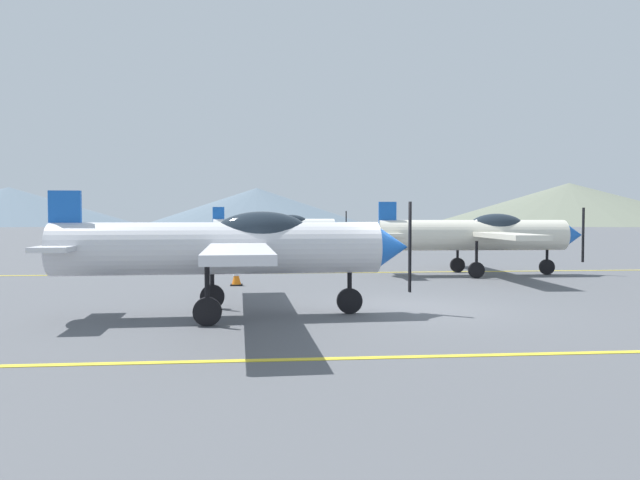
{
  "coord_description": "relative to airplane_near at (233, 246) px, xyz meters",
  "views": [
    {
      "loc": [
        -3.39,
        -13.47,
        2.11
      ],
      "look_at": [
        -1.14,
        10.0,
        1.2
      ],
      "focal_mm": 33.88,
      "sensor_mm": 36.0,
      "label": 1
    }
  ],
  "objects": [
    {
      "name": "hill_centerleft",
      "position": [
        -0.61,
        125.95,
        2.85
      ],
      "size": [
        52.43,
        52.43,
        8.68
      ],
      "primitive_type": "cone",
      "color": "slate",
      "rests_on": "ground_plane"
    },
    {
      "name": "hill_centerright",
      "position": [
        80.92,
        138.9,
        4.0
      ],
      "size": [
        73.76,
        73.76,
        10.97
      ],
      "primitive_type": "cone",
      "color": "slate",
      "rests_on": "ground_plane"
    },
    {
      "name": "apron_line_near",
      "position": [
        4.0,
        -4.03,
        -1.48
      ],
      "size": [
        80.0,
        0.16,
        0.01
      ],
      "primitive_type": "cube",
      "color": "yellow",
      "rests_on": "ground_plane"
    },
    {
      "name": "apron_line_far",
      "position": [
        4.0,
        9.59,
        -1.48
      ],
      "size": [
        80.0,
        0.16,
        0.01
      ],
      "primitive_type": "cube",
      "color": "yellow",
      "rests_on": "ground_plane"
    },
    {
      "name": "airplane_far",
      "position": [
        1.59,
        20.9,
        0.0
      ],
      "size": [
        7.71,
        8.85,
        2.64
      ],
      "color": "white",
      "rests_on": "ground_plane"
    },
    {
      "name": "hill_left",
      "position": [
        -61.66,
        142.79,
        3.22
      ],
      "size": [
        62.45,
        62.45,
        9.41
      ],
      "primitive_type": "cone",
      "color": "slate",
      "rests_on": "ground_plane"
    },
    {
      "name": "airplane_mid",
      "position": [
        8.45,
        8.26,
        0.0
      ],
      "size": [
        7.63,
        8.8,
        2.64
      ],
      "color": "silver",
      "rests_on": "ground_plane"
    },
    {
      "name": "airplane_near",
      "position": [
        0.0,
        0.0,
        0.0
      ],
      "size": [
        7.65,
        8.81,
        2.64
      ],
      "color": "silver",
      "rests_on": "ground_plane"
    },
    {
      "name": "traffic_cone_front",
      "position": [
        -0.19,
        5.76,
        -1.2
      ],
      "size": [
        0.36,
        0.36,
        0.59
      ],
      "color": "black",
      "rests_on": "ground_plane"
    },
    {
      "name": "ground_plane",
      "position": [
        4.0,
        0.63,
        -1.49
      ],
      "size": [
        400.0,
        400.0,
        0.0
      ],
      "primitive_type": "plane",
      "color": "#54565B"
    }
  ]
}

